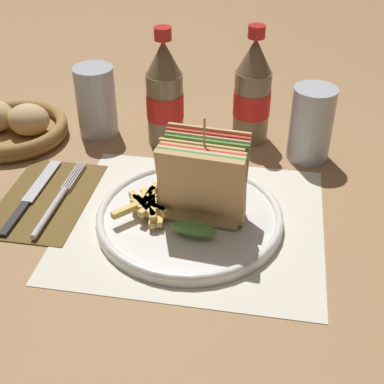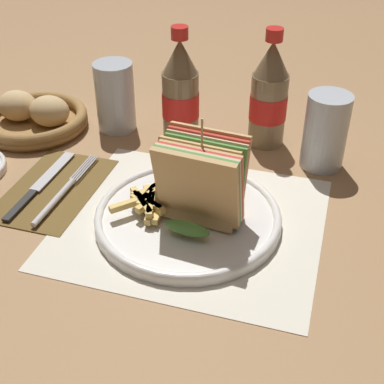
{
  "view_description": "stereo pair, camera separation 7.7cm",
  "coord_description": "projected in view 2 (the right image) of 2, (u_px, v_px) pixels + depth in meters",
  "views": [
    {
      "loc": [
        0.09,
        -0.61,
        0.48
      ],
      "look_at": [
        -0.02,
        0.01,
        0.04
      ],
      "focal_mm": 50.0,
      "sensor_mm": 36.0,
      "label": 1
    },
    {
      "loc": [
        0.16,
        -0.6,
        0.48
      ],
      "look_at": [
        -0.02,
        0.01,
        0.04
      ],
      "focal_mm": 50.0,
      "sensor_mm": 36.0,
      "label": 2
    }
  ],
  "objects": [
    {
      "name": "plate_main",
      "position": [
        188.0,
        217.0,
        0.77
      ],
      "size": [
        0.27,
        0.27,
        0.02
      ],
      "color": "white",
      "rests_on": "ground_plane"
    },
    {
      "name": "club_sandwich",
      "position": [
        199.0,
        182.0,
        0.73
      ],
      "size": [
        0.12,
        0.11,
        0.16
      ],
      "color": "tan",
      "rests_on": "plate_main"
    },
    {
      "name": "glass_far",
      "position": [
        115.0,
        101.0,
        0.98
      ],
      "size": [
        0.07,
        0.07,
        0.13
      ],
      "color": "silver",
      "rests_on": "ground_plane"
    },
    {
      "name": "ketchup_blob",
      "position": [
        171.0,
        188.0,
        0.8
      ],
      "size": [
        0.05,
        0.04,
        0.02
      ],
      "color": "maroon",
      "rests_on": "plate_main"
    },
    {
      "name": "fries_pile",
      "position": [
        148.0,
        201.0,
        0.77
      ],
      "size": [
        0.08,
        0.09,
        0.02
      ],
      "color": "#E5C166",
      "rests_on": "plate_main"
    },
    {
      "name": "coke_bottle_far",
      "position": [
        269.0,
        97.0,
        0.92
      ],
      "size": [
        0.07,
        0.07,
        0.21
      ],
      "color": "#7A6647",
      "rests_on": "ground_plane"
    },
    {
      "name": "bread_basket",
      "position": [
        34.0,
        118.0,
        1.0
      ],
      "size": [
        0.2,
        0.2,
        0.07
      ],
      "color": "olive",
      "rests_on": "ground_plane"
    },
    {
      "name": "coke_bottle_near",
      "position": [
        180.0,
        95.0,
        0.92
      ],
      "size": [
        0.07,
        0.07,
        0.21
      ],
      "color": "#7A6647",
      "rests_on": "ground_plane"
    },
    {
      "name": "knife",
      "position": [
        40.0,
        185.0,
        0.84
      ],
      "size": [
        0.02,
        0.2,
        0.0
      ],
      "rotation": [
        0.0,
        0.0,
        -0.01
      ],
      "color": "black",
      "rests_on": "napkin"
    },
    {
      "name": "placemat",
      "position": [
        192.0,
        222.0,
        0.78
      ],
      "size": [
        0.37,
        0.33,
        0.0
      ],
      "color": "silver",
      "rests_on": "ground_plane"
    },
    {
      "name": "napkin",
      "position": [
        54.0,
        188.0,
        0.84
      ],
      "size": [
        0.13,
        0.21,
        0.0
      ],
      "color": "brown",
      "rests_on": "ground_plane"
    },
    {
      "name": "ground_plane",
      "position": [
        204.0,
        219.0,
        0.78
      ],
      "size": [
        4.0,
        4.0,
        0.0
      ],
      "primitive_type": "plane",
      "color": "#9E754C"
    },
    {
      "name": "fork",
      "position": [
        61.0,
        194.0,
        0.82
      ],
      "size": [
        0.02,
        0.2,
        0.01
      ],
      "rotation": [
        0.0,
        0.0,
        -0.01
      ],
      "color": "silver",
      "rests_on": "napkin"
    },
    {
      "name": "glass_near",
      "position": [
        325.0,
        136.0,
        0.87
      ],
      "size": [
        0.07,
        0.07,
        0.13
      ],
      "color": "silver",
      "rests_on": "ground_plane"
    }
  ]
}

